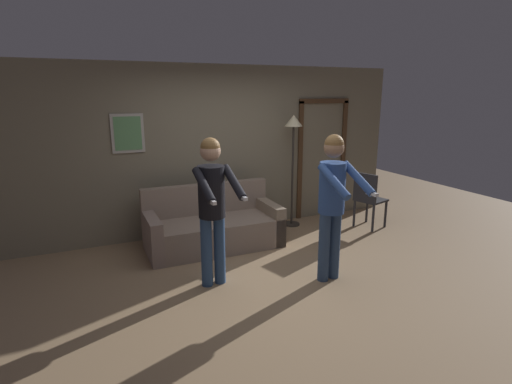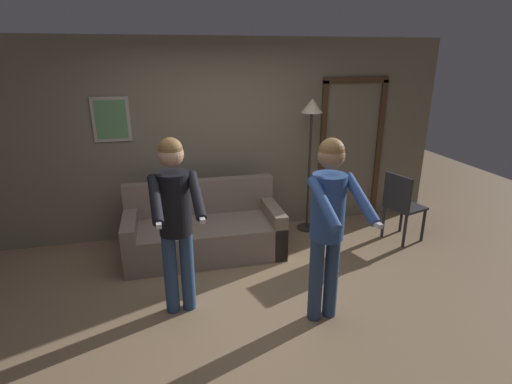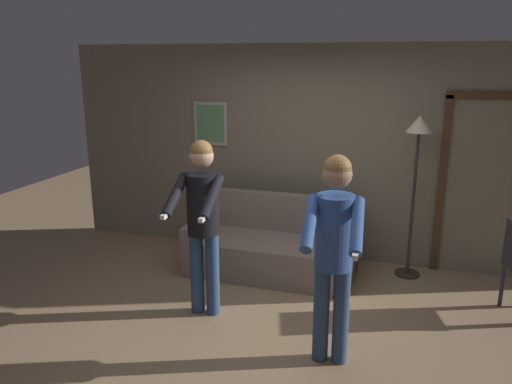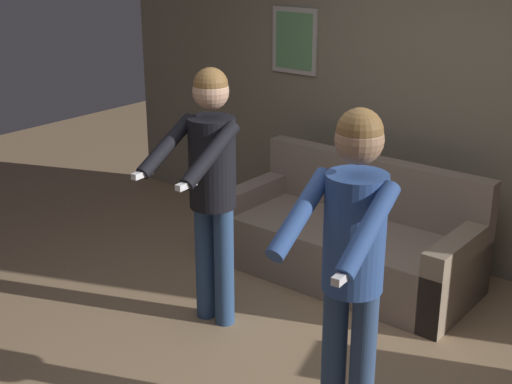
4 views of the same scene
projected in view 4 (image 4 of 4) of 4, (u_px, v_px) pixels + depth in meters
ground_plane at (284, 363)px, 4.35m from camera, size 12.00×12.00×0.00m
back_wall_assembly at (443, 99)px, 5.35m from camera, size 6.40×0.10×2.60m
couch at (350, 242)px, 5.37m from camera, size 1.91×0.86×0.87m
person_standing_left at (211, 175)px, 4.48m from camera, size 0.46×0.69×1.71m
person_standing_right at (352, 248)px, 3.40m from camera, size 0.47×0.66×1.73m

